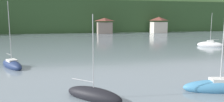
{
  "coord_description": "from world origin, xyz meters",
  "views": [
    {
      "loc": [
        -5.92,
        19.05,
        6.4
      ],
      "look_at": [
        0.0,
        44.08,
        2.6
      ],
      "focal_mm": 34.79,
      "sensor_mm": 36.0,
      "label": 1
    }
  ],
  "objects_px": {
    "sailboat_mid_1": "(94,95)",
    "sailboat_near_7": "(220,87)",
    "shore_building_westcentral": "(105,26)",
    "shore_building_central": "(159,25)",
    "sailboat_mid_5": "(12,65)",
    "sailboat_far_0": "(210,45)"
  },
  "relations": [
    {
      "from": "shore_building_central",
      "to": "sailboat_mid_1",
      "type": "bearing_deg",
      "value": -118.6
    },
    {
      "from": "shore_building_westcentral",
      "to": "sailboat_mid_1",
      "type": "height_order",
      "value": "shore_building_westcentral"
    },
    {
      "from": "sailboat_mid_1",
      "to": "sailboat_mid_5",
      "type": "xyz_separation_m",
      "value": [
        -8.92,
        13.99,
        0.05
      ]
    },
    {
      "from": "sailboat_mid_1",
      "to": "sailboat_near_7",
      "type": "relative_size",
      "value": 0.75
    },
    {
      "from": "sailboat_far_0",
      "to": "sailboat_near_7",
      "type": "height_order",
      "value": "sailboat_near_7"
    },
    {
      "from": "sailboat_far_0",
      "to": "sailboat_mid_1",
      "type": "bearing_deg",
      "value": 73.68
    },
    {
      "from": "shore_building_westcentral",
      "to": "shore_building_central",
      "type": "xyz_separation_m",
      "value": [
        26.03,
        0.42,
        0.25
      ]
    },
    {
      "from": "shore_building_westcentral",
      "to": "sailboat_mid_1",
      "type": "distance_m",
      "value": 79.41
    },
    {
      "from": "shore_building_central",
      "to": "sailboat_mid_1",
      "type": "xyz_separation_m",
      "value": [
        -42.54,
        -78.04,
        -3.29
      ]
    },
    {
      "from": "sailboat_far_0",
      "to": "sailboat_mid_5",
      "type": "relative_size",
      "value": 0.91
    },
    {
      "from": "shore_building_westcentral",
      "to": "sailboat_near_7",
      "type": "xyz_separation_m",
      "value": [
        -5.2,
        -78.31,
        -2.99
      ]
    },
    {
      "from": "sailboat_near_7",
      "to": "sailboat_mid_5",
      "type": "bearing_deg",
      "value": -21.99
    },
    {
      "from": "shore_building_westcentral",
      "to": "sailboat_mid_5",
      "type": "distance_m",
      "value": 68.59
    },
    {
      "from": "sailboat_far_0",
      "to": "sailboat_mid_1",
      "type": "distance_m",
      "value": 41.94
    },
    {
      "from": "shore_building_westcentral",
      "to": "sailboat_mid_1",
      "type": "relative_size",
      "value": 0.97
    },
    {
      "from": "shore_building_westcentral",
      "to": "sailboat_mid_5",
      "type": "relative_size",
      "value": 0.76
    },
    {
      "from": "sailboat_near_7",
      "to": "shore_building_central",
      "type": "bearing_deg",
      "value": -97.66
    },
    {
      "from": "sailboat_far_0",
      "to": "sailboat_mid_1",
      "type": "height_order",
      "value": "sailboat_far_0"
    },
    {
      "from": "sailboat_mid_1",
      "to": "sailboat_near_7",
      "type": "xyz_separation_m",
      "value": [
        11.31,
        -0.69,
        0.06
      ]
    },
    {
      "from": "shore_building_westcentral",
      "to": "shore_building_central",
      "type": "relative_size",
      "value": 0.93
    },
    {
      "from": "sailboat_mid_5",
      "to": "sailboat_mid_1",
      "type": "bearing_deg",
      "value": 3.06
    },
    {
      "from": "shore_building_westcentral",
      "to": "sailboat_mid_5",
      "type": "xyz_separation_m",
      "value": [
        -25.43,
        -63.63,
        -3.0
      ]
    }
  ]
}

